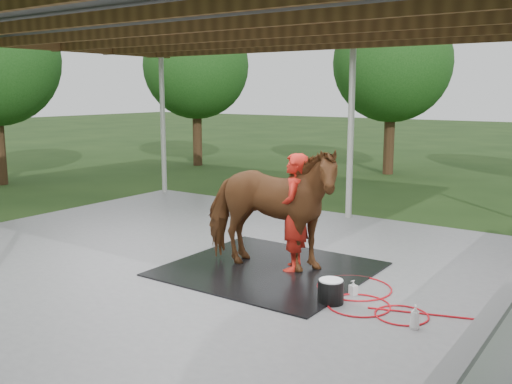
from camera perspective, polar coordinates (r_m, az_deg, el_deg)
The scene contains 11 objects.
ground at distance 9.24m, azimuth -3.66°, elevation -8.09°, with size 100.00×100.00×0.00m, color #1E3814.
concrete_slab at distance 9.23m, azimuth -3.66°, elevation -7.95°, with size 12.00×10.00×0.05m, color slate.
pavilion_structure at distance 8.84m, azimuth -3.96°, elevation 17.12°, with size 12.60×10.60×4.05m.
tree_belt at distance 9.37m, azimuth 1.11°, elevation 15.65°, with size 28.00×28.00×5.80m.
rubber_mat at distance 9.23m, azimuth 1.28°, elevation -7.70°, with size 3.04×2.85×0.02m, color black.
horse at distance 8.97m, azimuth 1.31°, elevation -1.61°, with size 1.07×2.34×1.98m, color brown.
handler at distance 9.00m, azimuth 3.77°, elevation -2.06°, with size 0.68×0.45×1.88m, color red.
wash_bucket at distance 7.87m, azimuth 7.49°, elevation -9.78°, with size 0.35×0.35×0.33m.
soap_bottle_a at distance 7.27m, azimuth 15.61°, elevation -11.93°, with size 0.12×0.12×0.30m, color silver.
soap_bottle_b at distance 8.22m, azimuth 9.70°, elevation -9.41°, with size 0.10×0.10×0.21m, color #338CD8.
hose_coil at distance 8.14m, azimuth 10.82°, elevation -10.37°, with size 2.41×1.57×0.02m.
Camera 1 is at (5.47, -6.86, 2.89)m, focal length 40.00 mm.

